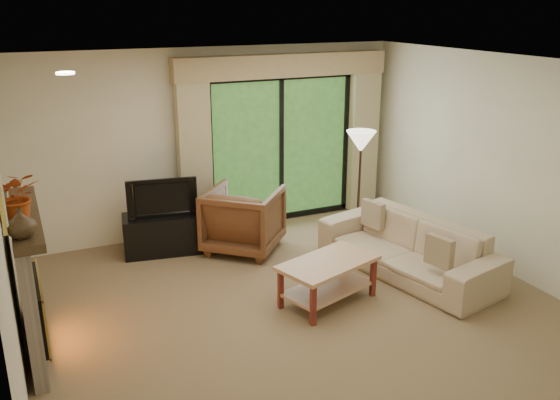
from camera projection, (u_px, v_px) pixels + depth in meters
name	position (u px, v px, depth m)	size (l,w,h in m)	color
floor	(291.00, 301.00, 6.59)	(5.50, 5.50, 0.00)	olive
ceiling	(293.00, 63.00, 5.76)	(5.50, 5.50, 0.00)	white
wall_back	(215.00, 141.00, 8.33)	(5.00, 5.00, 0.00)	beige
wall_front	(452.00, 291.00, 4.02)	(5.00, 5.00, 0.00)	beige
wall_left	(4.00, 230.00, 5.09)	(5.00, 5.00, 0.00)	beige
wall_right	(494.00, 162.00, 7.26)	(5.00, 5.00, 0.00)	beige
fireplace	(28.00, 283.00, 5.50)	(0.24, 1.70, 1.37)	gray
sliding_door	(281.00, 149.00, 8.74)	(2.26, 0.10, 2.16)	black
curtain_left	(194.00, 153.00, 8.08)	(0.45, 0.18, 2.35)	tan
curtain_right	(363.00, 136.00, 9.15)	(0.45, 0.18, 2.35)	tan
cornice	(284.00, 65.00, 8.28)	(3.20, 0.24, 0.32)	tan
media_console	(164.00, 233.00, 7.82)	(1.04, 0.47, 0.52)	black
tv	(162.00, 196.00, 7.65)	(0.89, 0.12, 0.52)	black
armchair	(244.00, 219.00, 7.84)	(0.92, 0.94, 0.86)	brown
sofa	(407.00, 247.00, 7.19)	(2.30, 0.90, 0.67)	tan
pillow_near	(439.00, 251.00, 6.52)	(0.09, 0.34, 0.34)	brown
pillow_far	(373.00, 214.00, 7.66)	(0.09, 0.34, 0.34)	brown
coffee_table	(328.00, 281.00, 6.51)	(1.09, 0.60, 0.49)	tan
floor_lamp	(359.00, 185.00, 8.22)	(0.41, 0.41, 1.51)	#F9EACE
vase	(21.00, 223.00, 4.71)	(0.23, 0.23, 0.24)	#392A19
branches	(17.00, 196.00, 5.05)	(0.40, 0.35, 0.44)	#A23D11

